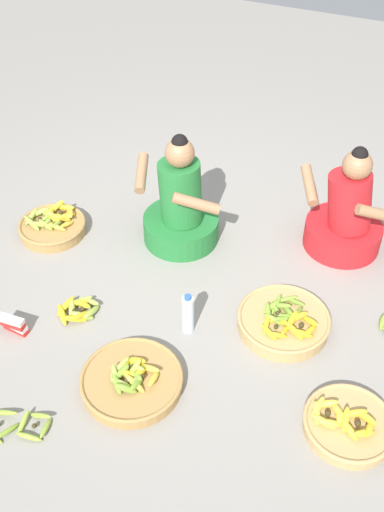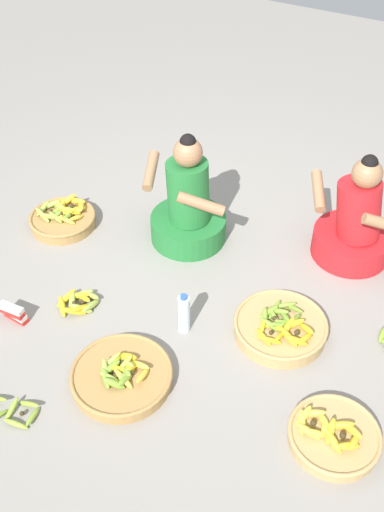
# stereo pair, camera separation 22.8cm
# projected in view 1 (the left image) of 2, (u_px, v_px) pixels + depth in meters

# --- Properties ---
(ground_plane) EXTENTS (10.00, 10.00, 0.00)m
(ground_plane) POSITION_uv_depth(u_px,v_px,m) (205.00, 277.00, 3.89)
(ground_plane) COLOR gray
(vendor_woman_front) EXTENTS (0.71, 0.53, 0.82)m
(vendor_woman_front) POSITION_uv_depth(u_px,v_px,m) (180.00, 208.00, 4.01)
(vendor_woman_front) COLOR #237233
(vendor_woman_front) RESTS_ON ground
(vendor_woman_behind) EXTENTS (0.73, 0.53, 0.78)m
(vendor_woman_behind) POSITION_uv_depth(u_px,v_px,m) (346.00, 217.00, 3.97)
(vendor_woman_behind) COLOR red
(vendor_woman_behind) RESTS_ON ground
(banana_basket_mid_right) EXTENTS (0.47, 0.47, 0.15)m
(banana_basket_mid_right) POSITION_uv_depth(u_px,v_px,m) (348.00, 424.00, 3.02)
(banana_basket_mid_right) COLOR tan
(banana_basket_mid_right) RESTS_ON ground
(banana_basket_mid_left) EXTENTS (0.56, 0.56, 0.15)m
(banana_basket_mid_left) POSITION_uv_depth(u_px,v_px,m) (132.00, 380.00, 3.22)
(banana_basket_mid_left) COLOR #A87F47
(banana_basket_mid_left) RESTS_ON ground
(banana_basket_front_left) EXTENTS (0.47, 0.47, 0.16)m
(banana_basket_front_left) POSITION_uv_depth(u_px,v_px,m) (53.00, 226.00, 4.20)
(banana_basket_front_left) COLOR #A87F47
(banana_basket_front_left) RESTS_ON ground
(banana_basket_near_vendor) EXTENTS (0.55, 0.55, 0.16)m
(banana_basket_near_vendor) POSITION_uv_depth(u_px,v_px,m) (284.00, 321.00, 3.53)
(banana_basket_near_vendor) COLOR tan
(banana_basket_near_vendor) RESTS_ON ground
(loose_bananas_back_right) EXTENTS (0.27, 0.28, 0.10)m
(loose_bananas_back_right) POSITION_uv_depth(u_px,v_px,m) (78.00, 309.00, 3.63)
(loose_bananas_back_right) COLOR gold
(loose_bananas_back_right) RESTS_ON ground
(loose_bananas_front_center) EXTENTS (0.36, 0.25, 0.08)m
(loose_bananas_front_center) POSITION_uv_depth(u_px,v_px,m) (14.00, 425.00, 3.04)
(loose_bananas_front_center) COLOR #8CAD38
(loose_bananas_front_center) RESTS_ON ground
(water_bottle) EXTENTS (0.07, 0.07, 0.29)m
(water_bottle) POSITION_uv_depth(u_px,v_px,m) (188.00, 314.00, 3.47)
(water_bottle) COLOR silver
(water_bottle) RESTS_ON ground
(packet_carton_stack) EXTENTS (0.17, 0.08, 0.12)m
(packet_carton_stack) POSITION_uv_depth(u_px,v_px,m) (14.00, 324.00, 3.51)
(packet_carton_stack) COLOR red
(packet_carton_stack) RESTS_ON ground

